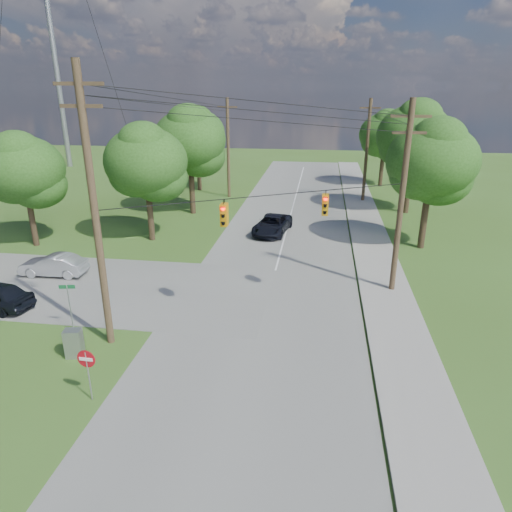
% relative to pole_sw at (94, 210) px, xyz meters
% --- Properties ---
extents(ground, '(140.00, 140.00, 0.00)m').
position_rel_pole_sw_xyz_m(ground, '(4.60, -0.40, -6.23)').
color(ground, '#3A5B1E').
rests_on(ground, ground).
extents(main_road, '(10.00, 100.00, 0.03)m').
position_rel_pole_sw_xyz_m(main_road, '(6.60, 4.60, -6.21)').
color(main_road, gray).
rests_on(main_road, ground).
extents(sidewalk_east, '(2.60, 100.00, 0.12)m').
position_rel_pole_sw_xyz_m(sidewalk_east, '(13.30, 4.60, -6.17)').
color(sidewalk_east, gray).
rests_on(sidewalk_east, ground).
extents(pole_sw, '(2.00, 0.32, 12.00)m').
position_rel_pole_sw_xyz_m(pole_sw, '(0.00, 0.00, 0.00)').
color(pole_sw, brown).
rests_on(pole_sw, ground).
extents(pole_ne, '(2.00, 0.32, 10.50)m').
position_rel_pole_sw_xyz_m(pole_ne, '(13.50, 7.60, -0.76)').
color(pole_ne, brown).
rests_on(pole_ne, ground).
extents(pole_north_e, '(2.00, 0.32, 10.00)m').
position_rel_pole_sw_xyz_m(pole_north_e, '(13.50, 29.60, -1.10)').
color(pole_north_e, brown).
rests_on(pole_north_e, ground).
extents(pole_north_w, '(2.00, 0.32, 10.00)m').
position_rel_pole_sw_xyz_m(pole_north_w, '(-0.40, 29.60, -1.10)').
color(pole_north_w, brown).
rests_on(pole_north_w, ground).
extents(power_lines, '(13.93, 29.62, 4.93)m').
position_rel_pole_sw_xyz_m(power_lines, '(6.10, 11.14, 2.93)').
color(power_lines, black).
rests_on(power_lines, ground).
extents(traffic_signals, '(4.91, 3.27, 1.05)m').
position_rel_pole_sw_xyz_m(traffic_signals, '(7.15, 4.03, -0.73)').
color(traffic_signals, orange).
rests_on(traffic_signals, ground).
extents(tree_w_near, '(6.00, 6.00, 8.40)m').
position_rel_pole_sw_xyz_m(tree_w_near, '(-3.40, 14.60, -0.30)').
color(tree_w_near, '#473723').
rests_on(tree_w_near, ground).
extents(tree_w_mid, '(6.40, 6.40, 9.22)m').
position_rel_pole_sw_xyz_m(tree_w_mid, '(-2.40, 22.60, 0.35)').
color(tree_w_mid, '#473723').
rests_on(tree_w_mid, ground).
extents(tree_w_far, '(6.00, 6.00, 8.73)m').
position_rel_pole_sw_xyz_m(tree_w_far, '(-4.40, 32.60, 0.02)').
color(tree_w_far, '#473723').
rests_on(tree_w_far, ground).
extents(tree_e_near, '(6.20, 6.20, 8.81)m').
position_rel_pole_sw_xyz_m(tree_e_near, '(16.60, 15.60, 0.02)').
color(tree_e_near, '#473723').
rests_on(tree_e_near, ground).
extents(tree_e_mid, '(6.60, 6.60, 9.64)m').
position_rel_pole_sw_xyz_m(tree_e_mid, '(17.10, 25.60, 0.68)').
color(tree_e_mid, '#473723').
rests_on(tree_e_mid, ground).
extents(tree_e_far, '(5.80, 5.80, 8.32)m').
position_rel_pole_sw_xyz_m(tree_e_far, '(16.10, 37.60, -0.31)').
color(tree_e_far, '#473723').
rests_on(tree_e_far, ground).
extents(tree_cross_n, '(5.60, 5.60, 7.91)m').
position_rel_pole_sw_xyz_m(tree_cross_n, '(-11.40, 12.10, -0.63)').
color(tree_cross_n, '#473723').
rests_on(tree_cross_n, ground).
extents(car_cross_silver, '(4.07, 1.53, 1.33)m').
position_rel_pole_sw_xyz_m(car_cross_silver, '(-6.86, 6.91, -5.53)').
color(car_cross_silver, '#AEB1B6').
rests_on(car_cross_silver, cross_road).
extents(car_main_north, '(3.08, 5.35, 1.40)m').
position_rel_pole_sw_xyz_m(car_main_north, '(5.53, 17.43, -5.50)').
color(car_main_north, black).
rests_on(car_main_north, main_road).
extents(control_cabinet, '(0.80, 0.64, 1.29)m').
position_rel_pole_sw_xyz_m(control_cabinet, '(-0.99, -1.37, -5.58)').
color(control_cabinet, '#929598').
rests_on(control_cabinet, ground).
extents(do_not_enter_sign, '(0.71, 0.08, 2.12)m').
position_rel_pole_sw_xyz_m(do_not_enter_sign, '(1.10, -4.01, -4.66)').
color(do_not_enter_sign, '#929598').
rests_on(do_not_enter_sign, ground).
extents(street_name_sign, '(0.73, 0.16, 2.45)m').
position_rel_pole_sw_xyz_m(street_name_sign, '(-2.15, 0.60, -4.65)').
color(street_name_sign, '#929598').
rests_on(street_name_sign, ground).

